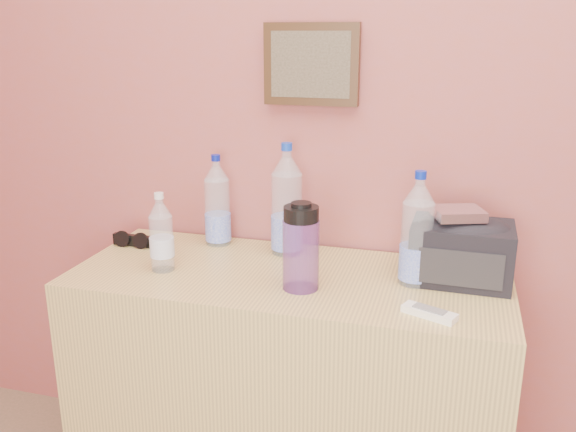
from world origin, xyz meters
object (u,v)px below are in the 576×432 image
object	(u,v)px
pet_large_b	(217,205)
nalgene_bottle	(301,247)
ac_remote	(429,313)
pet_large_d	(417,235)
toiletry_bag	(461,249)
foil_packet	(458,213)
sunglasses	(134,240)
dresser	(288,392)
pet_large_c	(287,205)
pet_small	(161,237)

from	to	relation	value
pet_large_b	nalgene_bottle	size ratio (longest dim) A/B	1.23
pet_large_b	ac_remote	xyz separation A→B (m)	(0.72, -0.37, -0.13)
pet_large_d	toiletry_bag	size ratio (longest dim) A/B	1.17
foil_packet	sunglasses	bearing A→B (deg)	178.67
pet_large_b	toiletry_bag	world-z (taller)	pet_large_b
pet_large_b	sunglasses	size ratio (longest dim) A/B	2.05
dresser	sunglasses	xyz separation A→B (m)	(-0.57, 0.10, 0.42)
pet_large_c	pet_large_d	bearing A→B (deg)	-18.80
dresser	sunglasses	size ratio (longest dim) A/B	8.64
pet_small	sunglasses	world-z (taller)	pet_small
toiletry_bag	pet_large_c	bearing A→B (deg)	172.52
sunglasses	toiletry_bag	bearing A→B (deg)	0.76
pet_large_d	sunglasses	xyz separation A→B (m)	(-0.93, 0.06, -0.13)
dresser	pet_large_c	size ratio (longest dim) A/B	3.57
pet_large_d	pet_small	world-z (taller)	pet_large_d
dresser	nalgene_bottle	bearing A→B (deg)	-55.59
nalgene_bottle	pet_large_d	bearing A→B (deg)	22.13
pet_large_d	ac_remote	size ratio (longest dim) A/B	2.36
dresser	foil_packet	distance (m)	0.77
pet_small	nalgene_bottle	size ratio (longest dim) A/B	0.96
dresser	toiletry_bag	size ratio (longest dim) A/B	4.58
nalgene_bottle	foil_packet	size ratio (longest dim) A/B	1.90
nalgene_bottle	pet_small	bearing A→B (deg)	177.32
pet_large_c	toiletry_bag	xyz separation A→B (m)	(0.54, -0.08, -0.06)
toiletry_bag	pet_small	bearing A→B (deg)	-168.06
dresser	ac_remote	size ratio (longest dim) A/B	9.28
pet_small	foil_packet	world-z (taller)	pet_small
toiletry_bag	foil_packet	xyz separation A→B (m)	(-0.02, -0.02, 0.11)
dresser	ac_remote	distance (m)	0.62
ac_remote	toiletry_bag	distance (m)	0.29
pet_large_d	foil_packet	bearing A→B (deg)	20.75
nalgene_bottle	ac_remote	size ratio (longest dim) A/B	1.79
pet_large_c	foil_packet	size ratio (longest dim) A/B	2.75
sunglasses	ac_remote	world-z (taller)	sunglasses
pet_small	sunglasses	distance (m)	0.27
pet_large_d	pet_small	bearing A→B (deg)	-172.06
pet_large_b	pet_large_d	xyz separation A→B (m)	(0.67, -0.17, 0.01)
pet_large_b	pet_small	size ratio (longest dim) A/B	1.28
pet_large_b	foil_packet	distance (m)	0.79
pet_large_c	dresser	bearing A→B (deg)	-72.87
pet_small	toiletry_bag	distance (m)	0.88
pet_large_d	toiletry_bag	distance (m)	0.15
toiletry_bag	foil_packet	size ratio (longest dim) A/B	2.14
pet_large_c	nalgene_bottle	distance (m)	0.29
pet_large_b	pet_large_c	xyz separation A→B (m)	(0.25, -0.02, 0.02)
dresser	pet_large_d	size ratio (longest dim) A/B	3.93
pet_large_d	nalgene_bottle	distance (m)	0.33
dresser	pet_small	world-z (taller)	pet_small
pet_large_c	toiletry_bag	bearing A→B (deg)	-8.75
pet_large_b	toiletry_bag	bearing A→B (deg)	-7.61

